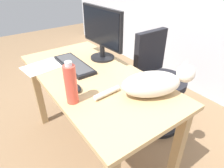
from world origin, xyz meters
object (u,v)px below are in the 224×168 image
monitor (102,32)px  cat (155,83)px  water_bottle (71,84)px  office_chair (157,88)px  keyboard (74,65)px  computer_mouse (75,88)px

monitor → cat: size_ratio=0.86×
cat → water_bottle: 0.49m
monitor → office_chair: bearing=61.2°
monitor → water_bottle: 0.64m
keyboard → cat: bearing=19.3°
keyboard → cat: (0.64, 0.22, 0.07)m
office_chair → computer_mouse: (0.06, -0.87, 0.36)m
monitor → keyboard: (-0.00, -0.26, -0.21)m
water_bottle → office_chair: bearing=100.0°
water_bottle → keyboard: bearing=152.9°
water_bottle → monitor: bearing=131.1°
office_chair → keyboard: (-0.25, -0.72, 0.35)m
office_chair → water_bottle: 1.05m
office_chair → monitor: bearing=-118.8°
water_bottle → cat: bearing=63.4°
keyboard → water_bottle: water_bottle is taller
monitor → keyboard: bearing=-90.1°
monitor → computer_mouse: 0.56m
cat → computer_mouse: cat is taller
office_chair → computer_mouse: office_chair is taller
computer_mouse → water_bottle: water_bottle is taller
keyboard → computer_mouse: (0.31, -0.15, 0.00)m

